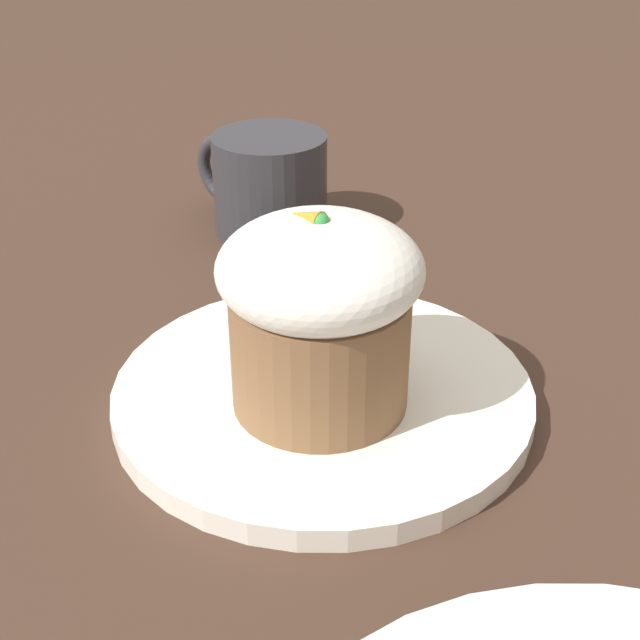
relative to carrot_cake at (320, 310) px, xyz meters
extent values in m
plane|color=#3D281E|center=(0.01, -0.01, -0.07)|extent=(4.00, 4.00, 0.00)
cylinder|color=white|center=(0.01, -0.01, -0.06)|extent=(0.23, 0.23, 0.01)
cylinder|color=brown|center=(0.00, 0.00, -0.02)|extent=(0.09, 0.09, 0.07)
ellipsoid|color=white|center=(0.00, 0.00, 0.02)|extent=(0.11, 0.11, 0.05)
cone|color=orange|center=(0.01, 0.00, 0.05)|extent=(0.02, 0.01, 0.01)
sphere|color=green|center=(0.00, 0.00, 0.05)|extent=(0.01, 0.01, 0.01)
cube|color=silver|center=(0.05, -0.06, -0.05)|extent=(0.06, 0.09, 0.00)
ellipsoid|color=silver|center=(0.02, -0.01, -0.05)|extent=(0.04, 0.05, 0.01)
cylinder|color=#2D2D33|center=(0.19, -0.17, -0.03)|extent=(0.09, 0.09, 0.08)
torus|color=#2D2D33|center=(0.24, -0.17, -0.03)|extent=(0.06, 0.01, 0.06)
camera|label=1|loc=(-0.25, 0.31, 0.22)|focal=50.00mm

